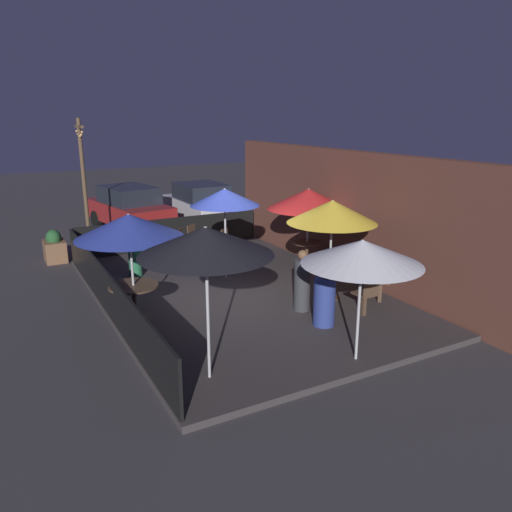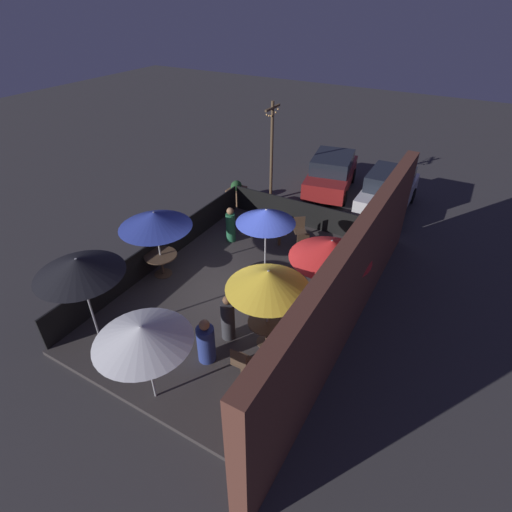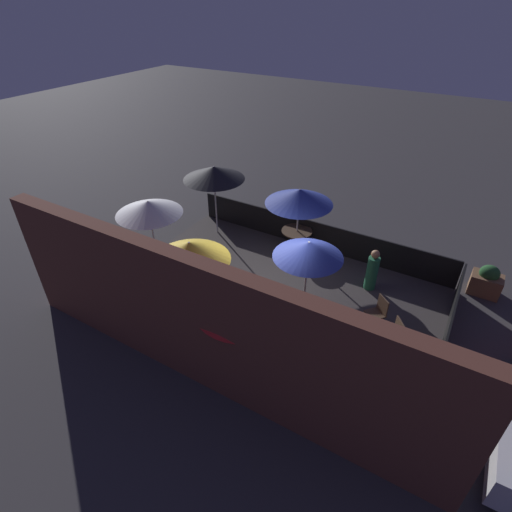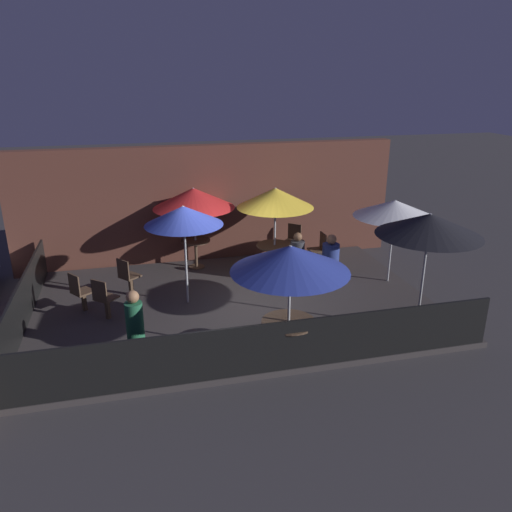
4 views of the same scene
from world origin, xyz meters
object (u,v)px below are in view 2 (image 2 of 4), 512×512
(dining_table_0, at_px, (326,290))
(patio_chair_0, at_px, (279,231))
(patio_umbrella_0, at_px, (331,249))
(patio_umbrella_2, at_px, (155,220))
(patio_chair_2, at_px, (304,247))
(parked_car_1, at_px, (388,190))
(patio_umbrella_3, at_px, (78,267))
(light_post, at_px, (272,148))
(patron_0, at_px, (231,226))
(parked_car_0, at_px, (331,173))
(patio_umbrella_5, at_px, (142,334))
(patio_umbrella_1, at_px, (268,280))
(dining_table_1, at_px, (267,326))
(patio_umbrella_4, at_px, (266,216))
(dining_table_2, at_px, (161,259))
(planter_box, at_px, (236,193))
(patio_chair_1, at_px, (300,229))
(patron_2, at_px, (206,343))
(patio_chair_4, at_px, (285,363))
(patron_1, at_px, (228,319))
(patio_chair_3, at_px, (241,362))

(dining_table_0, bearing_deg, patio_chair_0, -131.10)
(patio_umbrella_0, xyz_separation_m, dining_table_0, (0.00, 0.00, -1.31))
(patio_umbrella_2, bearing_deg, dining_table_0, 102.16)
(patio_chair_2, relative_size, parked_car_1, 0.24)
(patio_umbrella_3, relative_size, light_post, 0.61)
(patron_0, xyz_separation_m, parked_car_0, (-5.86, 1.43, 0.13))
(patio_umbrella_5, xyz_separation_m, dining_table_0, (-4.59, 2.10, -1.28))
(patio_umbrella_3, bearing_deg, patio_umbrella_0, 131.15)
(patio_umbrella_3, xyz_separation_m, patio_chair_2, (-5.75, 3.08, -1.72))
(patio_umbrella_1, xyz_separation_m, patio_chair_2, (-3.77, -0.72, -1.48))
(dining_table_0, distance_m, dining_table_1, 2.12)
(patio_umbrella_4, bearing_deg, patio_chair_2, 152.11)
(dining_table_2, bearing_deg, patio_umbrella_2, 0.00)
(planter_box, bearing_deg, light_post, 128.20)
(dining_table_2, height_order, parked_car_1, parked_car_1)
(dining_table_0, bearing_deg, parked_car_0, -160.07)
(patio_umbrella_3, height_order, patio_chair_2, patio_umbrella_3)
(patio_chair_1, relative_size, parked_car_0, 0.21)
(patio_umbrella_2, height_order, patio_chair_2, patio_umbrella_2)
(patio_chair_2, distance_m, patron_2, 4.95)
(patio_chair_0, bearing_deg, patio_umbrella_4, -34.61)
(patron_0, xyz_separation_m, light_post, (-3.78, -0.44, 1.54))
(patron_2, bearing_deg, patio_umbrella_2, 142.48)
(patron_2, distance_m, parked_car_0, 10.73)
(patio_umbrella_0, bearing_deg, patio_umbrella_3, -48.85)
(dining_table_2, relative_size, patio_chair_4, 1.05)
(patron_1, relative_size, light_post, 0.33)
(patio_chair_0, distance_m, parked_car_0, 5.25)
(dining_table_0, relative_size, parked_car_0, 0.18)
(patio_chair_0, relative_size, patron_2, 0.77)
(patio_umbrella_2, distance_m, planter_box, 5.89)
(light_post, bearing_deg, patron_0, 6.61)
(dining_table_2, relative_size, patio_chair_0, 1.06)
(patio_umbrella_4, relative_size, parked_car_1, 0.59)
(patio_umbrella_3, bearing_deg, patio_umbrella_2, -172.45)
(dining_table_0, height_order, patio_chair_2, patio_chair_2)
(patio_chair_1, bearing_deg, patio_chair_3, -23.83)
(patron_0, distance_m, planter_box, 3.30)
(patio_umbrella_2, xyz_separation_m, patio_umbrella_3, (2.90, 0.38, 0.30))
(patio_umbrella_1, relative_size, patron_1, 1.70)
(dining_table_1, height_order, patio_chair_1, patio_chair_1)
(patio_umbrella_4, height_order, light_post, light_post)
(patio_chair_4, bearing_deg, patio_umbrella_0, -45.31)
(patio_umbrella_2, xyz_separation_m, patio_chair_3, (2.17, 4.20, -1.42))
(patron_0, bearing_deg, patio_chair_2, -156.69)
(dining_table_2, height_order, patron_1, patron_1)
(patio_umbrella_4, relative_size, dining_table_1, 2.38)
(dining_table_1, bearing_deg, dining_table_0, 159.58)
(patio_chair_1, relative_size, patron_2, 0.74)
(dining_table_1, distance_m, patio_chair_4, 1.19)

